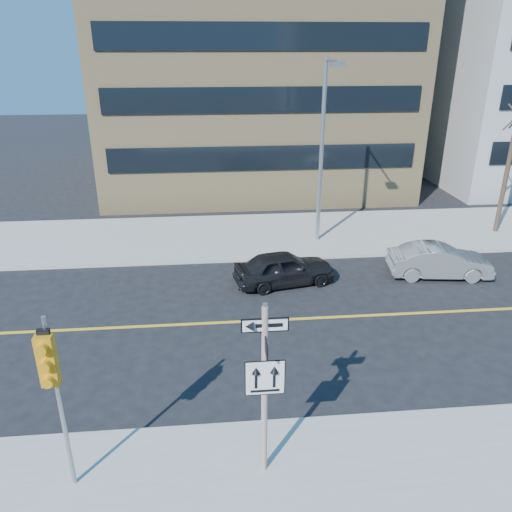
{
  "coord_description": "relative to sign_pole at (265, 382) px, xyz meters",
  "views": [
    {
      "loc": [
        -0.94,
        -10.61,
        8.65
      ],
      "look_at": [
        0.44,
        4.0,
        2.4
      ],
      "focal_mm": 35.0,
      "sensor_mm": 36.0,
      "label": 1
    }
  ],
  "objects": [
    {
      "name": "parked_car_a",
      "position": [
        1.8,
        9.27,
        -1.78
      ],
      "size": [
        2.31,
        4.12,
        1.32
      ],
      "primitive_type": "imported",
      "rotation": [
        0.0,
        0.0,
        1.77
      ],
      "color": "black",
      "rests_on": "ground"
    },
    {
      "name": "building_brick",
      "position": [
        2.0,
        27.51,
        6.56
      ],
      "size": [
        18.0,
        18.0,
        18.0
      ],
      "primitive_type": "cube",
      "color": "tan",
      "rests_on": "ground"
    },
    {
      "name": "parked_car_b",
      "position": [
        8.07,
        9.36,
        -1.78
      ],
      "size": [
        1.87,
        4.14,
        1.32
      ],
      "primitive_type": "imported",
      "rotation": [
        0.0,
        0.0,
        1.45
      ],
      "color": "slate",
      "rests_on": "ground"
    },
    {
      "name": "sign_pole",
      "position": [
        0.0,
        0.0,
        0.0
      ],
      "size": [
        0.92,
        0.92,
        4.06
      ],
      "color": "silver",
      "rests_on": "near_sidewalk"
    },
    {
      "name": "streetlight_a",
      "position": [
        4.0,
        13.27,
        2.32
      ],
      "size": [
        0.55,
        2.25,
        8.0
      ],
      "color": "gray",
      "rests_on": "far_sidewalk"
    },
    {
      "name": "traffic_signal",
      "position": [
        -4.0,
        -0.15,
        0.59
      ],
      "size": [
        0.32,
        0.45,
        4.0
      ],
      "color": "gray",
      "rests_on": "near_sidewalk"
    },
    {
      "name": "ground",
      "position": [
        0.0,
        2.51,
        -2.44
      ],
      "size": [
        120.0,
        120.0,
        0.0
      ],
      "primitive_type": "plane",
      "color": "black",
      "rests_on": "ground"
    }
  ]
}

